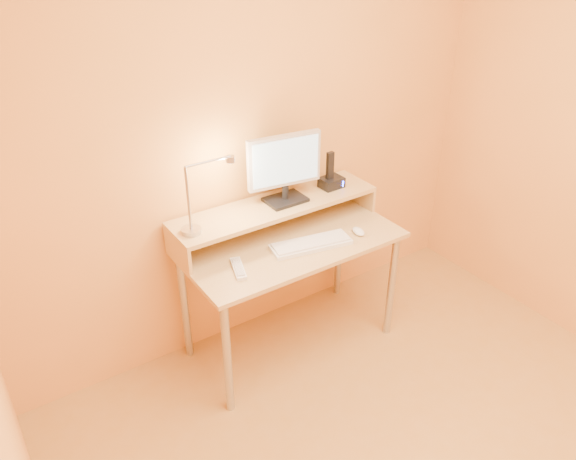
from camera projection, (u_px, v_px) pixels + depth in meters
wall_back at (258, 131)px, 2.99m from camera, size 3.00×0.04×2.50m
desk_leg_fl at (227, 358)px, 2.76m from camera, size 0.04×0.04×0.69m
desk_leg_fr at (391, 286)px, 3.29m from camera, size 0.04×0.04×0.69m
desk_leg_bl at (185, 307)px, 3.12m from camera, size 0.04×0.04×0.69m
desk_leg_br at (339, 249)px, 3.65m from camera, size 0.04×0.04×0.69m
desk_lower at (291, 243)px, 3.03m from camera, size 1.20×0.60×0.02m
shelf_riser_left at (178, 250)px, 2.81m from camera, size 0.02×0.30×0.14m
shelf_riser_right at (358, 193)px, 3.38m from camera, size 0.02×0.30×0.14m
desk_shelf at (276, 206)px, 3.06m from camera, size 1.20×0.30×0.02m
monitor_foot at (285, 200)px, 3.08m from camera, size 0.22×0.16×0.02m
monitor_neck at (285, 192)px, 3.05m from camera, size 0.04×0.04×0.07m
monitor_panel at (284, 161)px, 2.97m from camera, size 0.42×0.09×0.29m
monitor_back at (282, 159)px, 2.98m from camera, size 0.38×0.06×0.24m
monitor_screen at (286, 162)px, 2.95m from camera, size 0.38×0.06×0.25m
lamp_base at (191, 231)px, 2.77m from camera, size 0.10×0.10×0.02m
lamp_post at (188, 199)px, 2.68m from camera, size 0.01×0.01×0.33m
lamp_arm at (208, 162)px, 2.66m from camera, size 0.24×0.01×0.01m
lamp_head at (230, 159)px, 2.72m from camera, size 0.04×0.04×0.03m
lamp_bulb at (231, 162)px, 2.73m from camera, size 0.03×0.03×0.00m
phone_dock at (331, 182)px, 3.22m from camera, size 0.13×0.10×0.06m
phone_handset at (330, 165)px, 3.16m from camera, size 0.04×0.03×0.16m
phone_led at (343, 184)px, 3.20m from camera, size 0.01×0.00×0.04m
keyboard at (311, 244)px, 2.97m from camera, size 0.46×0.22×0.02m
mouse at (358, 231)px, 3.08m from camera, size 0.07×0.11×0.03m
remote_control at (238, 269)px, 2.77m from camera, size 0.11×0.20×0.02m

